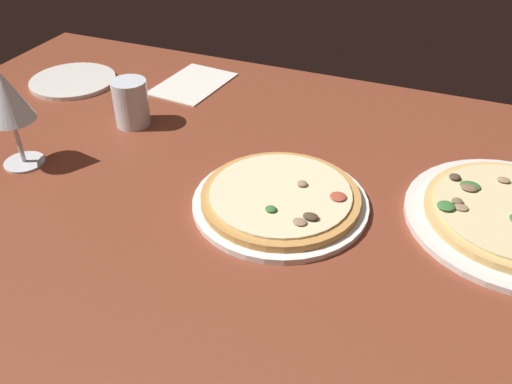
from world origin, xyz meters
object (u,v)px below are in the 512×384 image
object	(u,v)px
wine_glass_far	(6,99)
side_plate	(73,81)
water_glass	(131,106)
paper_menu	(193,84)
pizza_main	(281,199)

from	to	relation	value
wine_glass_far	side_plate	bearing A→B (deg)	-66.64
wine_glass_far	water_glass	world-z (taller)	wine_glass_far
water_glass	paper_menu	xyz separation A→B (cm)	(-2.17, -20.61, -3.77)
side_plate	paper_menu	distance (cm)	27.03
paper_menu	wine_glass_far	bearing A→B (deg)	78.95
water_glass	side_plate	bearing A→B (deg)	-25.75
water_glass	side_plate	world-z (taller)	water_glass
pizza_main	wine_glass_far	world-z (taller)	wine_glass_far
pizza_main	water_glass	distance (cm)	38.63
wine_glass_far	side_plate	distance (cm)	35.59
water_glass	paper_menu	world-z (taller)	water_glass
paper_menu	side_plate	bearing A→B (deg)	26.06
water_glass	wine_glass_far	bearing A→B (deg)	63.33
side_plate	water_glass	bearing A→B (deg)	154.25
pizza_main	wine_glass_far	size ratio (longest dim) A/B	1.59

